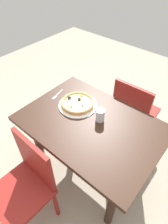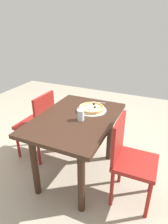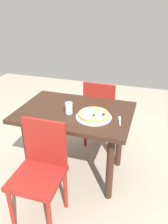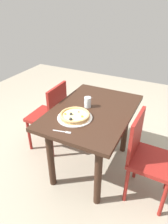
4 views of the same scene
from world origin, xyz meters
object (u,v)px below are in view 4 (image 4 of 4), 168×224
at_px(chair_near, 50,115).
at_px(drinking_glass, 88,102).
at_px(fork, 63,132).
at_px(pizza, 75,115).
at_px(dining_table, 92,121).
at_px(chair_far, 146,155).
at_px(plate, 75,118).

height_order(chair_near, drinking_glass, chair_near).
bearing_deg(drinking_glass, fork, 0.72).
bearing_deg(pizza, dining_table, 158.44).
distance_m(pizza, fork, 0.24).
xyz_separation_m(chair_far, drinking_glass, (-0.16, -0.68, 0.32)).
bearing_deg(drinking_glass, plate, -3.10).
xyz_separation_m(dining_table, plate, (0.22, -0.09, 0.14)).
distance_m(fork, drinking_glass, 0.50).
bearing_deg(pizza, plate, 171.10).
height_order(chair_near, plate, chair_near).
relative_size(dining_table, fork, 6.82).
bearing_deg(dining_table, chair_far, 78.44).
distance_m(plate, pizza, 0.03).
bearing_deg(plate, pizza, -8.90).
relative_size(chair_far, fork, 5.44).
bearing_deg(plate, fork, 4.69).
relative_size(dining_table, drinking_glass, 10.30).
bearing_deg(chair_near, plate, -121.47).
bearing_deg(chair_far, pizza, -80.56).
xyz_separation_m(pizza, fork, (0.24, 0.02, -0.03)).
distance_m(dining_table, fork, 0.48).
height_order(pizza, fork, pizza).
distance_m(chair_far, plate, 0.75).
xyz_separation_m(dining_table, drinking_glass, (-0.03, -0.07, 0.19)).
relative_size(chair_near, fork, 5.44).
relative_size(chair_far, plate, 2.69).
xyz_separation_m(chair_far, fork, (0.34, -0.67, 0.27)).
relative_size(plate, drinking_glass, 3.05).
relative_size(chair_near, pizza, 3.13).
bearing_deg(pizza, chair_far, 97.74).
bearing_deg(chair_far, drinking_glass, -101.48).
bearing_deg(drinking_glass, chair_near, -95.87).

